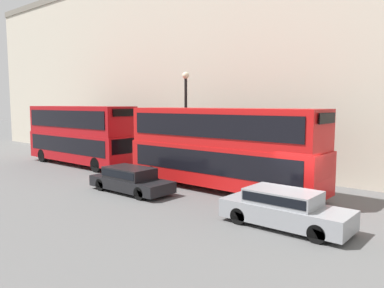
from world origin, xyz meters
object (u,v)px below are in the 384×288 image
(bus_leading, at_px, (221,145))
(bus_second_in_queue, at_px, (80,133))
(car_hatchback, at_px, (130,179))
(pedestrian, at_px, (103,149))
(car_dark_sedan, at_px, (284,208))

(bus_leading, distance_m, bus_second_in_queue, 12.88)
(bus_leading, distance_m, car_hatchback, 5.03)
(car_hatchback, xyz_separation_m, pedestrian, (6.14, 10.49, 0.14))
(bus_leading, xyz_separation_m, bus_second_in_queue, (0.00, 12.88, 0.02))
(pedestrian, bearing_deg, car_hatchback, -120.32)
(car_hatchback, height_order, pedestrian, pedestrian)
(bus_second_in_queue, distance_m, pedestrian, 3.28)
(bus_leading, height_order, pedestrian, bus_leading)
(car_dark_sedan, bearing_deg, bus_leading, 57.28)
(bus_second_in_queue, height_order, pedestrian, bus_second_in_queue)
(bus_leading, relative_size, bus_second_in_queue, 1.08)
(car_dark_sedan, height_order, pedestrian, pedestrian)
(car_dark_sedan, bearing_deg, car_hatchback, 90.00)
(bus_second_in_queue, height_order, car_dark_sedan, bus_second_in_queue)
(bus_leading, relative_size, pedestrian, 6.17)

